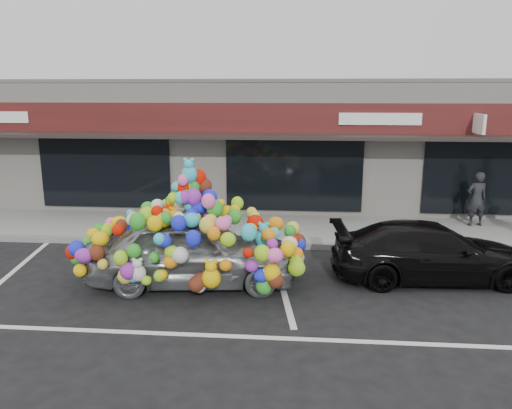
{
  "coord_description": "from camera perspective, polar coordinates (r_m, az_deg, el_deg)",
  "views": [
    {
      "loc": [
        3.12,
        -9.79,
        3.98
      ],
      "look_at": [
        2.17,
        1.4,
        1.4
      ],
      "focal_mm": 35.0,
      "sensor_mm": 36.0,
      "label": 1
    }
  ],
  "objects": [
    {
      "name": "ground",
      "position": [
        11.02,
        -12.07,
        -8.53
      ],
      "size": [
        90.0,
        90.0,
        0.0
      ],
      "primitive_type": "plane",
      "color": "black",
      "rests_on": "ground"
    },
    {
      "name": "shop_building",
      "position": [
        18.59,
        -4.87,
        7.3
      ],
      "size": [
        24.0,
        7.2,
        4.31
      ],
      "color": "beige",
      "rests_on": "ground"
    },
    {
      "name": "sidewalk",
      "position": [
        14.67,
        -7.61,
        -2.6
      ],
      "size": [
        26.0,
        3.0,
        0.15
      ],
      "primitive_type": "cube",
      "color": "gray",
      "rests_on": "ground"
    },
    {
      "name": "kerb",
      "position": [
        13.27,
        -8.99,
        -4.33
      ],
      "size": [
        26.0,
        0.18,
        0.16
      ],
      "primitive_type": "cube",
      "color": "slate",
      "rests_on": "ground"
    },
    {
      "name": "parking_stripe_left",
      "position": [
        12.47,
        -26.12,
        -7.02
      ],
      "size": [
        0.73,
        4.37,
        0.01
      ],
      "primitive_type": "cube",
      "rotation": [
        0.0,
        0.0,
        0.14
      ],
      "color": "silver",
      "rests_on": "ground"
    },
    {
      "name": "parking_stripe_mid",
      "position": [
        10.76,
        2.85,
        -8.76
      ],
      "size": [
        0.73,
        4.37,
        0.01
      ],
      "primitive_type": "cube",
      "rotation": [
        0.0,
        0.0,
        0.14
      ],
      "color": "silver",
      "rests_on": "ground"
    },
    {
      "name": "lane_line",
      "position": [
        8.56,
        -3.33,
        -14.78
      ],
      "size": [
        14.0,
        0.12,
        0.01
      ],
      "primitive_type": "cube",
      "color": "silver",
      "rests_on": "ground"
    },
    {
      "name": "toy_car",
      "position": [
        10.44,
        -7.29,
        -4.29
      ],
      "size": [
        3.11,
        4.77,
        2.67
      ],
      "rotation": [
        0.0,
        0.0,
        1.68
      ],
      "color": "#989FA2",
      "rests_on": "ground"
    },
    {
      "name": "black_sedan",
      "position": [
        11.32,
        19.42,
        -5.12
      ],
      "size": [
        2.02,
        4.34,
        1.23
      ],
      "primitive_type": "imported",
      "rotation": [
        0.0,
        0.0,
        1.64
      ],
      "color": "black",
      "rests_on": "ground"
    },
    {
      "name": "pedestrian_a",
      "position": [
        15.62,
        23.91,
        0.59
      ],
      "size": [
        0.62,
        0.46,
        1.57
      ],
      "primitive_type": "imported",
      "rotation": [
        0.0,
        0.0,
        3.29
      ],
      "color": "black",
      "rests_on": "sidewalk"
    }
  ]
}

